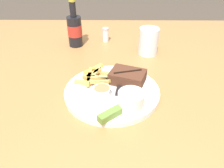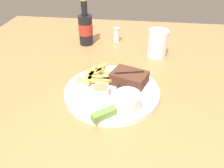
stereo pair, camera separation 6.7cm
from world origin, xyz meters
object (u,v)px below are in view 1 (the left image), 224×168
fork_utensil (90,83)px  beer_bottle (75,30)px  pickle_spear (111,114)px  coleslaw_cup (131,99)px  knife_utensil (120,83)px  drinking_glass (148,41)px  dinner_plate (112,92)px  steak_portion (128,77)px  salt_shaker (106,35)px  dipping_sauce_cup (102,91)px

fork_utensil → beer_bottle: 0.35m
pickle_spear → beer_bottle: beer_bottle is taller
coleslaw_cup → knife_utensil: 0.12m
knife_utensil → drinking_glass: bearing=-17.1°
dinner_plate → steak_portion: 0.07m
fork_utensil → salt_shaker: bearing=108.3°
dinner_plate → steak_portion: bearing=40.3°
dinner_plate → pickle_spear: 0.12m
pickle_spear → fork_utensil: size_ratio=0.60×
steak_portion → dipping_sauce_cup: size_ratio=2.42×
coleslaw_cup → dipping_sauce_cup: bearing=145.6°
dipping_sauce_cup → beer_bottle: size_ratio=0.26×
dinner_plate → coleslaw_cup: (0.05, -0.09, 0.04)m
steak_portion → drinking_glass: drinking_glass is taller
coleslaw_cup → dipping_sauce_cup: (-0.08, 0.06, -0.01)m
coleslaw_cup → knife_utensil: coleslaw_cup is taller
dipping_sauce_cup → knife_utensil: (0.06, 0.06, -0.01)m
coleslaw_cup → dinner_plate: bearing=121.3°
coleslaw_cup → knife_utensil: (-0.03, 0.12, -0.03)m
dipping_sauce_cup → knife_utensil: dipping_sauce_cup is taller
dinner_plate → beer_bottle: size_ratio=1.42×
drinking_glass → dinner_plate: bearing=-117.2°
pickle_spear → beer_bottle: bearing=108.7°
drinking_glass → coleslaw_cup: bearing=-104.2°
dipping_sauce_cup → salt_shaker: size_ratio=0.82×
fork_utensil → drinking_glass: size_ratio=1.16×
fork_utensil → drinking_glass: drinking_glass is taller
dinner_plate → fork_utensil: 0.08m
dinner_plate → knife_utensil: 0.04m
knife_utensil → beer_bottle: size_ratio=0.79×
drinking_glass → dipping_sauce_cup: bearing=-119.2°
coleslaw_cup → fork_utensil: size_ratio=0.58×
dinner_plate → fork_utensil: size_ratio=2.33×
coleslaw_cup → fork_utensil: bearing=136.4°
dinner_plate → dipping_sauce_cup: (-0.03, -0.03, 0.02)m
fork_utensil → drinking_glass: (0.22, 0.25, 0.04)m
fork_utensil → knife_utensil: size_ratio=0.77×
steak_portion → dinner_plate: bearing=-139.7°
dipping_sauce_cup → fork_utensil: 0.08m
dinner_plate → drinking_glass: size_ratio=2.70×
coleslaw_cup → pickle_spear: 0.07m
fork_utensil → beer_bottle: bearing=129.7°
dipping_sauce_cup → pickle_spear: bearing=-72.5°
dinner_plate → dipping_sauce_cup: 0.05m
dipping_sauce_cup → pickle_spear: size_ratio=0.71×
dinner_plate → salt_shaker: size_ratio=4.56×
dipping_sauce_cup → pickle_spear: dipping_sauce_cup is taller
drinking_glass → salt_shaker: 0.22m
coleslaw_cup → fork_utensil: (-0.12, 0.12, -0.03)m
steak_portion → coleslaw_cup: (0.00, -0.13, 0.01)m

